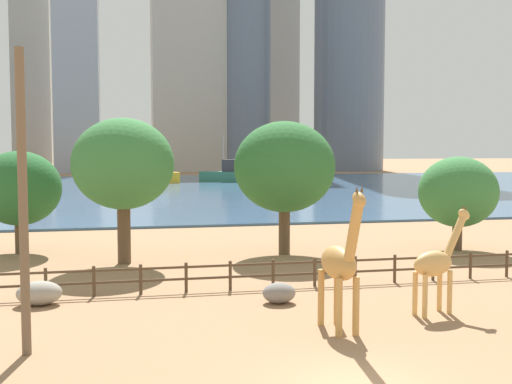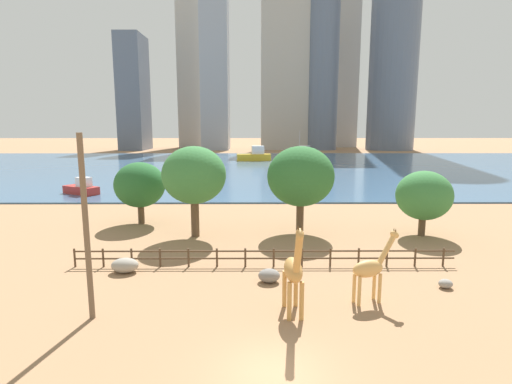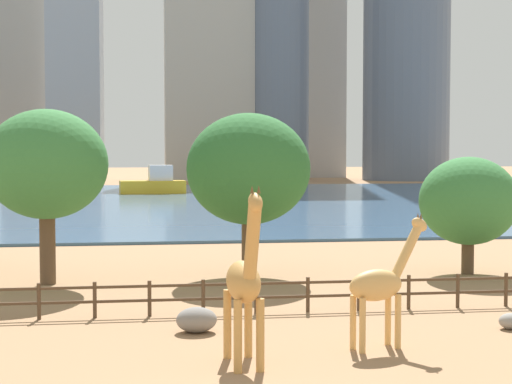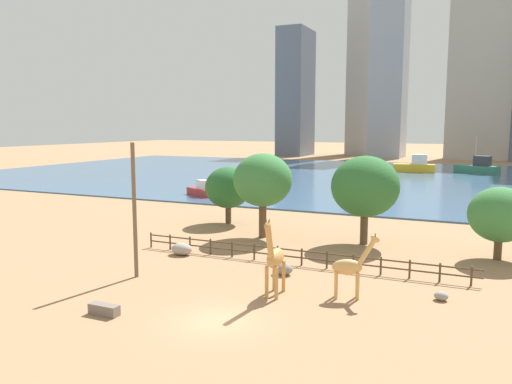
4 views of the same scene
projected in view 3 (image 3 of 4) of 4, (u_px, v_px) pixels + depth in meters
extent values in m
plane|color=#9E7551|center=(159.00, 200.00, 95.81)|extent=(400.00, 400.00, 0.00)
cube|color=#3D6084|center=(160.00, 201.00, 92.84)|extent=(180.00, 86.00, 0.20)
cylinder|color=#C18C47|center=(260.00, 335.00, 21.18)|extent=(0.25, 0.25, 2.00)
cylinder|color=#C18C47|center=(238.00, 336.00, 21.05)|extent=(0.25, 0.25, 2.00)
cylinder|color=#C18C47|center=(248.00, 323.00, 22.69)|extent=(0.25, 0.25, 2.00)
cylinder|color=#C18C47|center=(227.00, 324.00, 22.55)|extent=(0.25, 0.25, 2.00)
ellipsoid|color=#C18C47|center=(243.00, 282.00, 21.80)|extent=(1.06, 2.27, 1.16)
cylinder|color=#C18C47|center=(252.00, 241.00, 20.57)|extent=(0.44, 1.09, 2.20)
ellipsoid|color=#C18C47|center=(255.00, 202.00, 20.16)|extent=(0.42, 0.85, 0.67)
cone|color=brown|center=(259.00, 189.00, 20.16)|extent=(0.11, 0.11, 0.21)
cone|color=brown|center=(252.00, 189.00, 20.12)|extent=(0.11, 0.11, 0.21)
cylinder|color=tan|center=(388.00, 318.00, 24.15)|extent=(0.24, 0.24, 1.65)
cylinder|color=tan|center=(398.00, 321.00, 23.69)|extent=(0.24, 0.24, 1.65)
cylinder|color=tan|center=(353.00, 322.00, 23.59)|extent=(0.24, 0.24, 1.65)
cylinder|color=tan|center=(363.00, 326.00, 23.13)|extent=(0.24, 0.24, 1.65)
ellipsoid|color=tan|center=(376.00, 285.00, 23.58)|extent=(1.96, 1.26, 0.96)
cylinder|color=tan|center=(407.00, 251.00, 24.03)|extent=(1.21, 0.64, 1.73)
ellipsoid|color=tan|center=(419.00, 225.00, 24.19)|extent=(0.76, 0.50, 0.63)
cone|color=brown|center=(418.00, 215.00, 24.24)|extent=(0.11, 0.11, 0.17)
cone|color=brown|center=(421.00, 216.00, 24.11)|extent=(0.11, 0.11, 0.17)
ellipsoid|color=gray|center=(197.00, 320.00, 25.83)|extent=(1.35, 1.11, 0.83)
ellipsoid|color=gray|center=(511.00, 321.00, 26.30)|extent=(0.82, 0.72, 0.54)
cylinder|color=#4C3826|center=(39.00, 301.00, 27.79)|extent=(0.14, 0.14, 1.30)
cylinder|color=#4C3826|center=(95.00, 300.00, 28.06)|extent=(0.14, 0.14, 1.30)
cylinder|color=#4C3826|center=(150.00, 299.00, 28.32)|extent=(0.14, 0.14, 1.30)
cylinder|color=#4C3826|center=(203.00, 297.00, 28.59)|extent=(0.14, 0.14, 1.30)
cylinder|color=#4C3826|center=(256.00, 296.00, 28.85)|extent=(0.14, 0.14, 1.30)
cylinder|color=#4C3826|center=(308.00, 295.00, 29.12)|extent=(0.14, 0.14, 1.30)
cylinder|color=#4C3826|center=(359.00, 293.00, 29.38)|extent=(0.14, 0.14, 1.30)
cylinder|color=#4C3826|center=(409.00, 292.00, 29.65)|extent=(0.14, 0.14, 1.30)
cylinder|color=#4C3826|center=(458.00, 291.00, 29.91)|extent=(0.14, 0.14, 1.30)
cylinder|color=#4C3826|center=(506.00, 290.00, 30.18)|extent=(0.14, 0.14, 1.30)
cube|color=#4C3826|center=(186.00, 285.00, 28.48)|extent=(26.10, 0.08, 0.10)
cube|color=#4C3826|center=(186.00, 299.00, 28.50)|extent=(26.10, 0.08, 0.10)
cylinder|color=brown|center=(468.00, 257.00, 38.12)|extent=(0.60, 0.60, 1.68)
ellipsoid|color=#387A3D|center=(468.00, 201.00, 37.98)|extent=(4.75, 4.75, 4.28)
cylinder|color=brown|center=(48.00, 249.00, 35.16)|extent=(0.71, 0.71, 3.22)
ellipsoid|color=#387A3D|center=(46.00, 164.00, 34.96)|extent=(5.47, 5.47, 4.92)
cylinder|color=brown|center=(249.00, 247.00, 37.55)|extent=(0.67, 0.67, 2.77)
ellipsoid|color=#2D6B33|center=(248.00, 169.00, 37.35)|extent=(5.92, 5.92, 5.33)
cube|color=#337259|center=(243.00, 186.00, 110.79)|extent=(9.26, 6.32, 1.74)
cube|color=#333338|center=(251.00, 173.00, 110.40)|extent=(3.71, 3.16, 2.09)
cylinder|color=silver|center=(240.00, 158.00, 110.70)|extent=(0.16, 0.16, 6.11)
cube|color=gold|center=(153.00, 187.00, 107.64)|extent=(9.15, 4.09, 1.77)
cube|color=silver|center=(161.00, 173.00, 107.80)|extent=(3.39, 2.45, 2.13)
cube|color=#939EAD|center=(75.00, 27.00, 156.16)|extent=(10.24, 14.65, 61.59)
cylinder|color=slate|center=(279.00, 47.00, 160.90)|extent=(12.37, 12.37, 54.69)
cube|color=#B7B2A8|center=(24.00, 2.00, 169.01)|extent=(9.67, 8.30, 76.31)
cube|color=#ADA89E|center=(209.00, 30.00, 160.24)|extent=(17.99, 9.35, 61.80)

